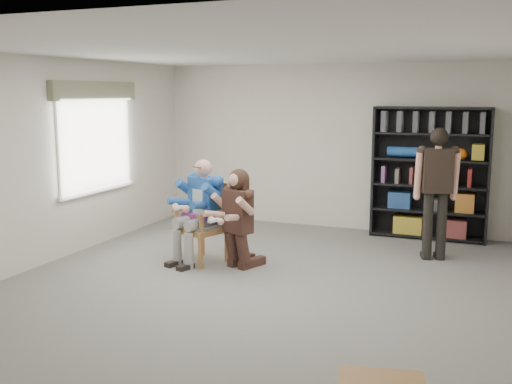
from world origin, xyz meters
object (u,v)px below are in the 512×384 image
at_px(seated_man, 201,211).
at_px(standing_man, 436,195).
at_px(armchair, 201,223).
at_px(kneeling_woman, 236,220).
at_px(bookshelf, 430,174).

distance_m(seated_man, standing_man, 3.26).
relative_size(armchair, standing_man, 0.60).
relative_size(armchair, kneeling_woman, 0.84).
xyz_separation_m(armchair, standing_man, (2.97, 1.32, 0.36)).
bearing_deg(bookshelf, seated_man, -136.91).
bearing_deg(seated_man, bookshelf, 64.10).
bearing_deg(armchair, bookshelf, 64.10).
xyz_separation_m(seated_man, kneeling_woman, (0.58, -0.12, -0.06)).
bearing_deg(kneeling_woman, bookshelf, 72.13).
height_order(armchair, standing_man, standing_man).
height_order(kneeling_woman, standing_man, standing_man).
bearing_deg(kneeling_woman, armchair, -170.68).
xyz_separation_m(seated_man, bookshelf, (2.76, 2.58, 0.33)).
relative_size(kneeling_woman, standing_man, 0.72).
height_order(armchair, kneeling_woman, kneeling_woman).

